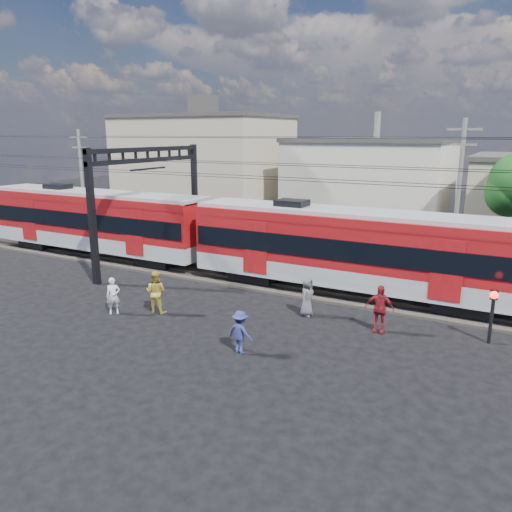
# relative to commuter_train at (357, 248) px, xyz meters

# --- Properties ---
(ground) EXTENTS (120.00, 120.00, 0.00)m
(ground) POSITION_rel_commuter_train_xyz_m (-2.51, -8.00, -2.40)
(ground) COLOR black
(ground) RESTS_ON ground
(track_bed) EXTENTS (70.00, 3.40, 0.12)m
(track_bed) POSITION_rel_commuter_train_xyz_m (-2.51, 0.00, -2.34)
(track_bed) COLOR #2D2823
(track_bed) RESTS_ON ground
(rail_near) EXTENTS (70.00, 0.12, 0.12)m
(rail_near) POSITION_rel_commuter_train_xyz_m (-2.51, -0.75, -2.22)
(rail_near) COLOR #59544C
(rail_near) RESTS_ON track_bed
(rail_far) EXTENTS (70.00, 0.12, 0.12)m
(rail_far) POSITION_rel_commuter_train_xyz_m (-2.51, 0.75, -2.22)
(rail_far) COLOR #59544C
(rail_far) RESTS_ON track_bed
(commuter_train) EXTENTS (50.30, 3.08, 4.17)m
(commuter_train) POSITION_rel_commuter_train_xyz_m (0.00, 0.00, 0.00)
(commuter_train) COLOR black
(commuter_train) RESTS_ON ground
(catenary) EXTENTS (70.00, 9.30, 7.52)m
(catenary) POSITION_rel_commuter_train_xyz_m (-11.16, -0.00, 2.73)
(catenary) COLOR black
(catenary) RESTS_ON ground
(building_west) EXTENTS (14.28, 10.20, 9.30)m
(building_west) POSITION_rel_commuter_train_xyz_m (-19.51, 16.00, 2.25)
(building_west) COLOR tan
(building_west) RESTS_ON ground
(building_midwest) EXTENTS (12.24, 12.24, 7.30)m
(building_midwest) POSITION_rel_commuter_train_xyz_m (-4.51, 19.00, 1.25)
(building_midwest) COLOR beige
(building_midwest) RESTS_ON ground
(utility_pole_mid) EXTENTS (1.80, 0.24, 8.50)m
(utility_pole_mid) POSITION_rel_commuter_train_xyz_m (3.49, 7.00, 2.13)
(utility_pole_mid) COLOR slate
(utility_pole_mid) RESTS_ON ground
(utility_pole_west) EXTENTS (1.80, 0.24, 8.00)m
(utility_pole_west) POSITION_rel_commuter_train_xyz_m (-24.51, 6.00, 1.88)
(utility_pole_west) COLOR slate
(utility_pole_west) RESTS_ON ground
(pedestrian_a) EXTENTS (0.69, 0.69, 1.62)m
(pedestrian_a) POSITION_rel_commuter_train_xyz_m (-8.52, -7.38, -1.59)
(pedestrian_a) COLOR silver
(pedestrian_a) RESTS_ON ground
(pedestrian_b) EXTENTS (1.05, 0.89, 1.90)m
(pedestrian_b) POSITION_rel_commuter_train_xyz_m (-6.95, -6.41, -1.45)
(pedestrian_b) COLOR gold
(pedestrian_b) RESTS_ON ground
(pedestrian_c) EXTENTS (1.11, 0.75, 1.59)m
(pedestrian_c) POSITION_rel_commuter_train_xyz_m (-1.61, -8.25, -1.61)
(pedestrian_c) COLOR navy
(pedestrian_c) RESTS_ON ground
(pedestrian_d) EXTENTS (1.17, 0.54, 1.95)m
(pedestrian_d) POSITION_rel_commuter_train_xyz_m (2.23, -3.96, -1.43)
(pedestrian_d) COLOR maroon
(pedestrian_d) RESTS_ON ground
(pedestrian_e) EXTENTS (0.57, 0.86, 1.72)m
(pedestrian_e) POSITION_rel_commuter_train_xyz_m (-0.99, -3.61, -1.54)
(pedestrian_e) COLOR #505055
(pedestrian_e) RESTS_ON ground
(crossing_signal) EXTENTS (0.31, 0.31, 2.10)m
(crossing_signal) POSITION_rel_commuter_train_xyz_m (6.19, -3.05, -0.94)
(crossing_signal) COLOR black
(crossing_signal) RESTS_ON ground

